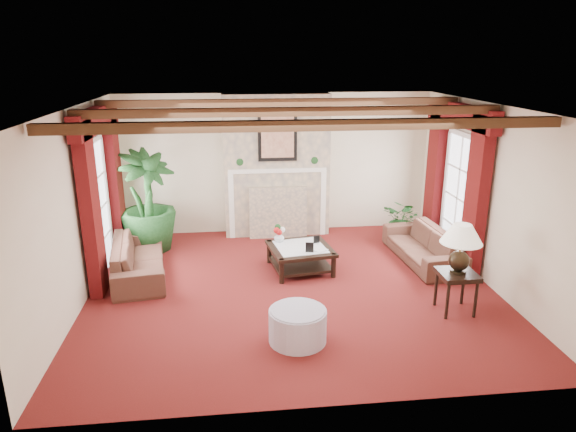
{
  "coord_description": "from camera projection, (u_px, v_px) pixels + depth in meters",
  "views": [
    {
      "loc": [
        -0.86,
        -7.02,
        3.39
      ],
      "look_at": [
        -0.02,
        0.4,
        1.02
      ],
      "focal_mm": 32.0,
      "sensor_mm": 36.0,
      "label": 1
    }
  ],
  "objects": [
    {
      "name": "left_wall",
      "position": [
        76.0,
        210.0,
        7.04
      ],
      "size": [
        0.02,
        5.5,
        2.7
      ],
      "primitive_type": "cube",
      "color": "beige",
      "rests_on": "ground"
    },
    {
      "name": "floor",
      "position": [
        292.0,
        288.0,
        7.77
      ],
      "size": [
        6.0,
        6.0,
        0.0
      ],
      "primitive_type": "plane",
      "color": "#4E120E",
      "rests_on": "ground"
    },
    {
      "name": "right_wall",
      "position": [
        491.0,
        197.0,
        7.68
      ],
      "size": [
        0.02,
        5.5,
        2.7
      ],
      "primitive_type": "cube",
      "color": "beige",
      "rests_on": "ground"
    },
    {
      "name": "back_wall",
      "position": [
        276.0,
        164.0,
        9.97
      ],
      "size": [
        6.0,
        0.02,
        2.7
      ],
      "primitive_type": "cube",
      "color": "beige",
      "rests_on": "ground"
    },
    {
      "name": "book",
      "position": [
        313.0,
        243.0,
        8.1
      ],
      "size": [
        0.23,
        0.22,
        0.28
      ],
      "primitive_type": "imported",
      "rotation": [
        0.0,
        0.0,
        0.6
      ],
      "color": "black",
      "rests_on": "coffee_table"
    },
    {
      "name": "small_plant",
      "position": [
        404.0,
        225.0,
        9.67
      ],
      "size": [
        1.53,
        1.53,
        0.63
      ],
      "primitive_type": "imported",
      "rotation": [
        0.0,
        0.0,
        -0.89
      ],
      "color": "black",
      "rests_on": "ground"
    },
    {
      "name": "photo_frame_b",
      "position": [
        316.0,
        240.0,
        8.46
      ],
      "size": [
        0.11,
        0.05,
        0.14
      ],
      "primitive_type": null,
      "rotation": [
        0.0,
        0.0,
        0.35
      ],
      "color": "black",
      "rests_on": "coffee_table"
    },
    {
      "name": "flower_vase",
      "position": [
        279.0,
        237.0,
        8.53
      ],
      "size": [
        0.18,
        0.19,
        0.17
      ],
      "primitive_type": "imported",
      "rotation": [
        0.0,
        0.0,
        0.03
      ],
      "color": "silver",
      "rests_on": "coffee_table"
    },
    {
      "name": "fireplace",
      "position": [
        276.0,
        93.0,
        9.37
      ],
      "size": [
        2.0,
        0.52,
        2.7
      ],
      "primitive_type": null,
      "color": "tan",
      "rests_on": "ground"
    },
    {
      "name": "ceiling_beams",
      "position": [
        293.0,
        112.0,
        6.97
      ],
      "size": [
        6.0,
        3.0,
        0.12
      ],
      "primitive_type": null,
      "color": "#392312",
      "rests_on": "ceiling"
    },
    {
      "name": "table_lamp",
      "position": [
        460.0,
        248.0,
        6.81
      ],
      "size": [
        0.55,
        0.55,
        0.7
      ],
      "primitive_type": null,
      "color": "black",
      "rests_on": "side_table"
    },
    {
      "name": "curtains_right",
      "position": [
        462.0,
        109.0,
        8.25
      ],
      "size": [
        0.2,
        2.4,
        2.55
      ],
      "primitive_type": null,
      "color": "#4C0C0A",
      "rests_on": "ground"
    },
    {
      "name": "french_door_right",
      "position": [
        465.0,
        135.0,
        8.39
      ],
      "size": [
        0.1,
        1.1,
        2.16
      ],
      "primitive_type": null,
      "color": "white",
      "rests_on": "ground"
    },
    {
      "name": "ottoman",
      "position": [
        298.0,
        326.0,
        6.29
      ],
      "size": [
        0.71,
        0.71,
        0.42
      ],
      "primitive_type": "cylinder",
      "color": "#AAA1B6",
      "rests_on": "ground"
    },
    {
      "name": "side_table",
      "position": [
        456.0,
        292.0,
        7.0
      ],
      "size": [
        0.55,
        0.55,
        0.58
      ],
      "primitive_type": null,
      "rotation": [
        0.0,
        0.0,
        0.14
      ],
      "color": "black",
      "rests_on": "ground"
    },
    {
      "name": "ceiling",
      "position": [
        293.0,
        107.0,
        6.95
      ],
      "size": [
        6.0,
        6.0,
        0.0
      ],
      "primitive_type": "plane",
      "rotation": [
        3.14,
        0.0,
        0.0
      ],
      "color": "white",
      "rests_on": "floor"
    },
    {
      "name": "french_door_left",
      "position": [
        90.0,
        141.0,
        7.76
      ],
      "size": [
        0.1,
        1.1,
        2.16
      ],
      "primitive_type": null,
      "color": "white",
      "rests_on": "ground"
    },
    {
      "name": "coffee_table",
      "position": [
        300.0,
        258.0,
        8.38
      ],
      "size": [
        1.11,
        1.11,
        0.4
      ],
      "primitive_type": null,
      "rotation": [
        0.0,
        0.0,
        0.15
      ],
      "color": "black",
      "rests_on": "ground"
    },
    {
      "name": "potted_palm",
      "position": [
        149.0,
        223.0,
        9.17
      ],
      "size": [
        2.82,
        2.82,
        1.01
      ],
      "primitive_type": "imported",
      "rotation": [
        0.0,
        0.0,
        0.74
      ],
      "color": "black",
      "rests_on": "ground"
    },
    {
      "name": "sofa_right",
      "position": [
        424.0,
        240.0,
        8.7
      ],
      "size": [
        1.98,
        0.83,
        0.74
      ],
      "primitive_type": "imported",
      "rotation": [
        0.0,
        0.0,
        -1.5
      ],
      "color": "#350E15",
      "rests_on": "ground"
    },
    {
      "name": "curtains_left",
      "position": [
        95.0,
        113.0,
        7.64
      ],
      "size": [
        0.2,
        2.4,
        2.55
      ],
      "primitive_type": null,
      "color": "#4C0C0A",
      "rests_on": "ground"
    },
    {
      "name": "photo_frame_a",
      "position": [
        310.0,
        248.0,
        8.07
      ],
      "size": [
        0.13,
        0.05,
        0.17
      ],
      "primitive_type": null,
      "rotation": [
        0.0,
        0.0,
        -0.25
      ],
      "color": "black",
      "rests_on": "coffee_table"
    },
    {
      "name": "sofa_left",
      "position": [
        138.0,
        253.0,
        8.13
      ],
      "size": [
        2.12,
        1.15,
        0.76
      ],
      "primitive_type": "imported",
      "rotation": [
        0.0,
        0.0,
        1.72
      ],
      "color": "#350E15",
      "rests_on": "ground"
    }
  ]
}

